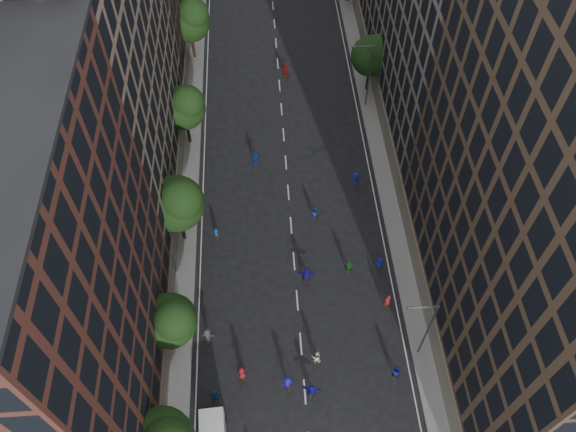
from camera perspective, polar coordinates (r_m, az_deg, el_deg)
The scene contains 28 objects.
ground at distance 68.16m, azimuth -0.43°, elevation 7.96°, with size 240.00×240.00×0.00m, color black.
sidewalk_left at distance 74.13m, azimuth -10.28°, elevation 11.58°, with size 4.00×105.00×0.15m, color slate.
sidewalk_right at distance 74.94m, azimuth 8.64°, elevation 12.41°, with size 4.00×105.00×0.15m, color slate.
bldg_left_a at distance 41.83m, azimuth -25.17°, elevation -8.01°, with size 14.00×22.00×30.00m, color #52291F.
bldg_left_b at distance 55.64m, azimuth -20.89°, elevation 15.21°, with size 14.00×26.00×34.00m, color #836D56.
tree_left_1 at distance 48.89m, azimuth -11.81°, elevation -10.32°, with size 4.80×4.80×8.21m.
tree_left_2 at distance 54.61m, azimuth -11.17°, elevation 1.38°, with size 5.60×5.60×9.45m.
tree_left_3 at distance 64.55m, azimuth -10.44°, elevation 10.92°, with size 5.00×5.00×8.58m.
tree_left_4 at distance 76.94m, azimuth -9.89°, elevation 19.12°, with size 5.40×5.40×9.08m.
tree_right_a at distance 71.62m, azimuth 8.65°, elevation 15.94°, with size 5.00×5.00×8.39m.
streetlamp_near at distance 49.41m, azimuth 13.87°, elevation -10.95°, with size 2.64×0.22×9.06m.
streetlamp_far at distance 69.52m, azimuth 8.12°, elevation 14.20°, with size 2.64×0.22×9.06m.
skater_2 at distance 52.04m, azimuth 10.90°, elevation -15.26°, with size 0.81×0.63×1.66m, color #131E9E.
skater_3 at distance 50.72m, azimuth -0.04°, elevation -16.62°, with size 1.17×0.67×1.81m, color #1C16B7.
skater_4 at distance 50.67m, azimuth -7.39°, elevation -17.69°, with size 1.12×0.47×1.91m, color #123F95.
skater_5 at distance 50.55m, azimuth 2.40°, elevation -17.32°, with size 1.65×0.53×1.78m, color #1617B5.
skater_6 at distance 51.23m, azimuth -4.71°, elevation -15.61°, with size 0.86×0.56×1.75m, color maroon.
skater_7 at distance 54.74m, azimuth 10.05°, elevation -8.50°, with size 0.69×0.45×1.89m, color #A61B2A.
skater_8 at distance 51.65m, azimuth 2.90°, elevation -14.13°, with size 0.87×0.68×1.79m, color white.
skater_9 at distance 52.89m, azimuth -8.17°, elevation -11.92°, with size 1.20×0.69×1.86m, color #3D3D42.
skater_10 at distance 56.20m, azimuth 6.22°, elevation -5.17°, with size 1.04×0.43×1.77m, color #216E22.
skater_11 at distance 55.37m, azimuth 1.87°, elevation -5.96°, with size 1.76×0.56×1.90m, color #1C14A5.
skater_12 at distance 56.98m, azimuth 9.30°, elevation -4.72°, with size 0.76×0.50×1.56m, color #1623B7.
skater_13 at distance 58.69m, azimuth -7.31°, elevation -1.78°, with size 0.56×0.37×1.54m, color #144CA5.
skater_14 at distance 59.84m, azimuth 2.66°, elevation 0.31°, with size 0.75×0.58×1.54m, color #1445A9.
skater_15 at distance 63.02m, azimuth 6.93°, elevation 3.75°, with size 1.18×0.68×1.83m, color #13239A.
skater_16 at distance 64.52m, azimuth -3.33°, elevation 5.75°, with size 1.14×0.47×1.94m, color #1541AD.
skater_17 at distance 75.91m, azimuth -0.26°, elevation 14.58°, with size 1.80×0.57×1.94m, color maroon.
Camera 1 is at (-2.54, -7.75, 48.58)m, focal length 35.00 mm.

